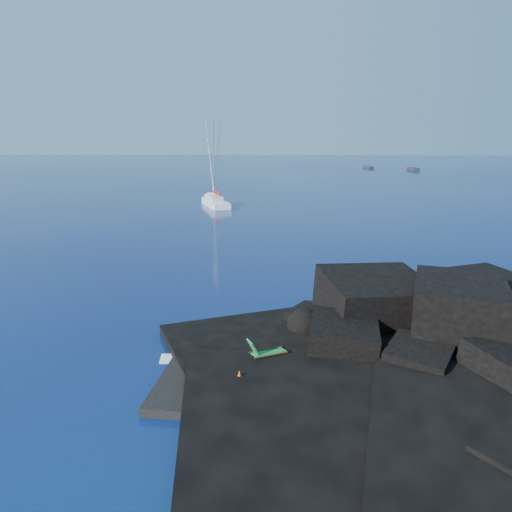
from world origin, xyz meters
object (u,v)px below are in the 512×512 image
Objects in this scene: sailboat at (215,206)px; marker_cone at (239,376)px; sunbather at (246,391)px; distant_boat_a at (368,168)px; distant_boat_b at (413,170)px; deck_chair at (269,348)px.

sailboat is 50.71m from marker_cone.
marker_cone reaches higher than sunbather.
distant_boat_a is 12.70m from distant_boat_b.
sunbather is (6.19, -51.35, 0.51)m from sailboat.
sailboat reaches higher than marker_cone.
marker_cone is (5.89, -50.37, 0.61)m from sailboat.
sailboat is 7.12× the size of deck_chair.
sunbather is at bearing -101.74° from sailboat.
marker_cone is (-1.17, -2.03, -0.31)m from deck_chair.
distant_boat_a is at bearing 76.46° from marker_cone.
marker_cone reaches higher than distant_boat_b.
marker_cone is (-0.30, 0.98, 0.10)m from sunbather.
deck_chair is at bearing -119.19° from distant_boat_a.
sunbather is 0.32× the size of distant_boat_b.
marker_cone is 122.77m from distant_boat_b.
deck_chair is at bearing 60.07° from marker_cone.
distant_boat_a is (28.52, 121.29, -0.92)m from deck_chair.
sunbather is at bearing -114.70° from distant_boat_b.
sunbather is at bearing -130.16° from deck_chair.
distant_boat_b is (45.99, 65.67, 0.00)m from sailboat.
marker_cone is 126.84m from distant_boat_a.
deck_chair is 0.39× the size of distant_boat_a.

